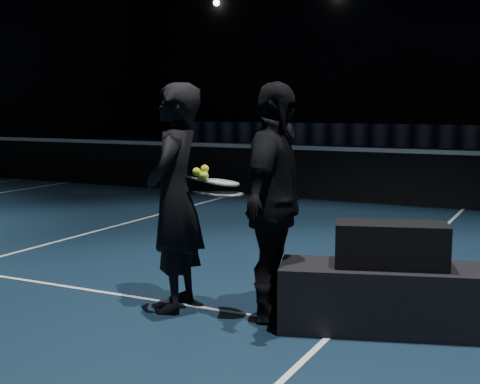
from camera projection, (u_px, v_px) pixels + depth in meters
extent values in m
plane|color=#0D1E32|center=(235.00, 195.00, 12.53)|extent=(36.00, 36.00, 0.00)
plane|color=black|center=(429.00, 24.00, 27.86)|extent=(30.00, 0.00, 30.00)
cube|color=black|center=(235.00, 171.00, 12.47)|extent=(12.80, 0.02, 0.86)
cube|color=white|center=(235.00, 146.00, 12.41)|extent=(12.80, 0.03, 0.07)
cube|color=black|center=(413.00, 136.00, 26.23)|extent=(22.00, 0.15, 0.90)
cube|color=black|center=(389.00, 298.00, 4.99)|extent=(1.72, 1.01, 0.49)
cube|color=black|center=(391.00, 245.00, 4.93)|extent=(0.88, 0.58, 0.33)
cube|color=white|center=(385.00, 249.00, 4.78)|extent=(0.36, 0.12, 0.11)
imported|color=black|center=(175.00, 198.00, 5.43)|extent=(0.60, 0.77, 1.86)
imported|color=black|center=(274.00, 203.00, 5.13)|extent=(0.61, 1.14, 1.86)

